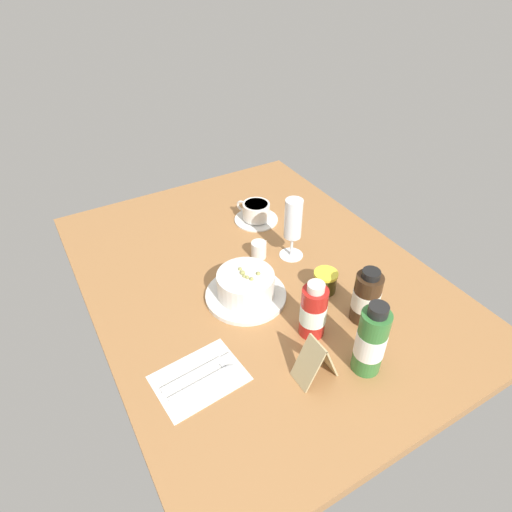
{
  "coord_description": "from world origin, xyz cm",
  "views": [
    {
      "loc": [
        75.76,
        -44.04,
        74.66
      ],
      "look_at": [
        2.65,
        -1.73,
        8.62
      ],
      "focal_mm": 30.39,
      "sensor_mm": 36.0,
      "label": 1
    }
  ],
  "objects_px": {
    "creamer_jug": "(259,249)",
    "jam_jar": "(325,281)",
    "coffee_cup": "(256,213)",
    "sauce_bottle_green": "(371,341)",
    "sauce_bottle_brown": "(366,297)",
    "wine_glass": "(293,222)",
    "porridge_bowl": "(246,286)",
    "sauce_bottle_red": "(313,311)",
    "menu_card": "(316,359)",
    "cutlery_setting": "(201,377)"
  },
  "relations": [
    {
      "from": "jam_jar",
      "to": "sauce_bottle_red",
      "type": "bearing_deg",
      "value": -48.57
    },
    {
      "from": "creamer_jug",
      "to": "sauce_bottle_brown",
      "type": "xyz_separation_m",
      "value": [
        0.32,
        0.09,
        0.04
      ]
    },
    {
      "from": "creamer_jug",
      "to": "jam_jar",
      "type": "relative_size",
      "value": 0.88
    },
    {
      "from": "cutlery_setting",
      "to": "creamer_jug",
      "type": "relative_size",
      "value": 3.6
    },
    {
      "from": "cutlery_setting",
      "to": "sauce_bottle_brown",
      "type": "xyz_separation_m",
      "value": [
        0.03,
        0.4,
        0.06
      ]
    },
    {
      "from": "coffee_cup",
      "to": "jam_jar",
      "type": "bearing_deg",
      "value": -1.91
    },
    {
      "from": "porridge_bowl",
      "to": "sauce_bottle_green",
      "type": "height_order",
      "value": "sauce_bottle_green"
    },
    {
      "from": "wine_glass",
      "to": "sauce_bottle_green",
      "type": "bearing_deg",
      "value": -11.19
    },
    {
      "from": "porridge_bowl",
      "to": "sauce_bottle_red",
      "type": "xyz_separation_m",
      "value": [
        0.18,
        0.07,
        0.03
      ]
    },
    {
      "from": "coffee_cup",
      "to": "sauce_bottle_green",
      "type": "xyz_separation_m",
      "value": [
        0.6,
        -0.08,
        0.05
      ]
    },
    {
      "from": "sauce_bottle_red",
      "to": "jam_jar",
      "type": "bearing_deg",
      "value": 131.43
    },
    {
      "from": "cutlery_setting",
      "to": "sauce_bottle_red",
      "type": "relative_size",
      "value": 1.31
    },
    {
      "from": "coffee_cup",
      "to": "creamer_jug",
      "type": "xyz_separation_m",
      "value": [
        0.16,
        -0.09,
        -0.0
      ]
    },
    {
      "from": "sauce_bottle_red",
      "to": "wine_glass",
      "type": "bearing_deg",
      "value": 155.47
    },
    {
      "from": "coffee_cup",
      "to": "sauce_bottle_brown",
      "type": "bearing_deg",
      "value": 0.9
    },
    {
      "from": "coffee_cup",
      "to": "sauce_bottle_brown",
      "type": "distance_m",
      "value": 0.49
    },
    {
      "from": "cutlery_setting",
      "to": "sauce_bottle_brown",
      "type": "bearing_deg",
      "value": 85.11
    },
    {
      "from": "creamer_jug",
      "to": "jam_jar",
      "type": "height_order",
      "value": "jam_jar"
    },
    {
      "from": "coffee_cup",
      "to": "sauce_bottle_red",
      "type": "xyz_separation_m",
      "value": [
        0.47,
        -0.12,
        0.04
      ]
    },
    {
      "from": "jam_jar",
      "to": "coffee_cup",
      "type": "bearing_deg",
      "value": 178.09
    },
    {
      "from": "wine_glass",
      "to": "porridge_bowl",
      "type": "bearing_deg",
      "value": -66.09
    },
    {
      "from": "coffee_cup",
      "to": "porridge_bowl",
      "type": "bearing_deg",
      "value": -34.15
    },
    {
      "from": "porridge_bowl",
      "to": "coffee_cup",
      "type": "bearing_deg",
      "value": 145.85
    },
    {
      "from": "porridge_bowl",
      "to": "sauce_bottle_red",
      "type": "bearing_deg",
      "value": 22.74
    },
    {
      "from": "porridge_bowl",
      "to": "menu_card",
      "type": "bearing_deg",
      "value": 1.9
    },
    {
      "from": "creamer_jug",
      "to": "sauce_bottle_red",
      "type": "height_order",
      "value": "sauce_bottle_red"
    },
    {
      "from": "coffee_cup",
      "to": "menu_card",
      "type": "relative_size",
      "value": 1.33
    },
    {
      "from": "jam_jar",
      "to": "sauce_bottle_green",
      "type": "xyz_separation_m",
      "value": [
        0.23,
        -0.07,
        0.05
      ]
    },
    {
      "from": "sauce_bottle_red",
      "to": "sauce_bottle_green",
      "type": "distance_m",
      "value": 0.14
    },
    {
      "from": "wine_glass",
      "to": "creamer_jug",
      "type": "bearing_deg",
      "value": -116.5
    },
    {
      "from": "porridge_bowl",
      "to": "creamer_jug",
      "type": "height_order",
      "value": "porridge_bowl"
    },
    {
      "from": "porridge_bowl",
      "to": "jam_jar",
      "type": "distance_m",
      "value": 0.2
    },
    {
      "from": "coffee_cup",
      "to": "wine_glass",
      "type": "distance_m",
      "value": 0.22
    },
    {
      "from": "porridge_bowl",
      "to": "wine_glass",
      "type": "distance_m",
      "value": 0.22
    },
    {
      "from": "sauce_bottle_red",
      "to": "porridge_bowl",
      "type": "bearing_deg",
      "value": -157.26
    },
    {
      "from": "coffee_cup",
      "to": "sauce_bottle_brown",
      "type": "height_order",
      "value": "sauce_bottle_brown"
    },
    {
      "from": "porridge_bowl",
      "to": "creamer_jug",
      "type": "distance_m",
      "value": 0.17
    },
    {
      "from": "jam_jar",
      "to": "sauce_bottle_red",
      "type": "xyz_separation_m",
      "value": [
        0.1,
        -0.11,
        0.04
      ]
    },
    {
      "from": "cutlery_setting",
      "to": "sauce_bottle_green",
      "type": "height_order",
      "value": "sauce_bottle_green"
    },
    {
      "from": "jam_jar",
      "to": "menu_card",
      "type": "xyz_separation_m",
      "value": [
        0.2,
        -0.18,
        0.02
      ]
    },
    {
      "from": "cutlery_setting",
      "to": "sauce_bottle_green",
      "type": "bearing_deg",
      "value": 64.6
    },
    {
      "from": "sauce_bottle_red",
      "to": "sauce_bottle_green",
      "type": "xyz_separation_m",
      "value": [
        0.14,
        0.04,
        0.02
      ]
    },
    {
      "from": "sauce_bottle_brown",
      "to": "wine_glass",
      "type": "bearing_deg",
      "value": -177.55
    },
    {
      "from": "jam_jar",
      "to": "sauce_bottle_brown",
      "type": "xyz_separation_m",
      "value": [
        0.12,
        0.02,
        0.04
      ]
    },
    {
      "from": "coffee_cup",
      "to": "wine_glass",
      "type": "height_order",
      "value": "wine_glass"
    },
    {
      "from": "coffee_cup",
      "to": "menu_card",
      "type": "height_order",
      "value": "menu_card"
    },
    {
      "from": "porridge_bowl",
      "to": "sauce_bottle_brown",
      "type": "xyz_separation_m",
      "value": [
        0.2,
        0.2,
        0.03
      ]
    },
    {
      "from": "wine_glass",
      "to": "menu_card",
      "type": "bearing_deg",
      "value": -26.93
    },
    {
      "from": "cutlery_setting",
      "to": "sauce_bottle_brown",
      "type": "relative_size",
      "value": 1.34
    },
    {
      "from": "sauce_bottle_red",
      "to": "sauce_bottle_brown",
      "type": "bearing_deg",
      "value": 79.63
    }
  ]
}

